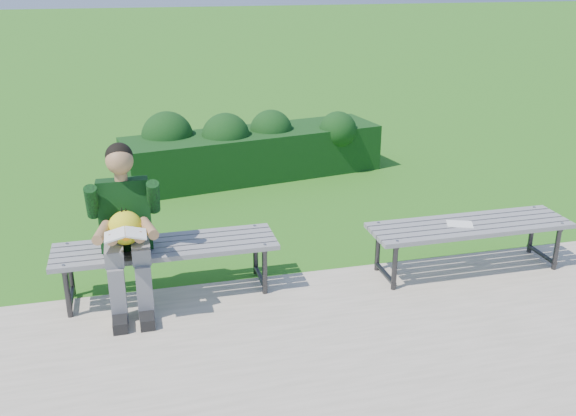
{
  "coord_description": "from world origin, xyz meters",
  "views": [
    {
      "loc": [
        -1.14,
        -4.97,
        2.6
      ],
      "look_at": [
        0.1,
        -0.08,
        0.68
      ],
      "focal_mm": 40.0,
      "sensor_mm": 36.0,
      "label": 1
    }
  ],
  "objects_px": {
    "bench_left": "(166,251)",
    "seated_boy": "(125,224)",
    "hedge": "(247,148)",
    "bench_right": "(469,229)",
    "paper_sheet": "(460,224)"
  },
  "relations": [
    {
      "from": "bench_right",
      "to": "seated_boy",
      "type": "bearing_deg",
      "value": 178.05
    },
    {
      "from": "bench_left",
      "to": "paper_sheet",
      "type": "distance_m",
      "value": 2.54
    },
    {
      "from": "hedge",
      "to": "bench_left",
      "type": "relative_size",
      "value": 1.9
    },
    {
      "from": "hedge",
      "to": "bench_right",
      "type": "xyz_separation_m",
      "value": [
        1.38,
        -3.23,
        0.03
      ]
    },
    {
      "from": "bench_left",
      "to": "seated_boy",
      "type": "distance_m",
      "value": 0.43
    },
    {
      "from": "bench_left",
      "to": "paper_sheet",
      "type": "height_order",
      "value": "bench_left"
    },
    {
      "from": "bench_right",
      "to": "paper_sheet",
      "type": "distance_m",
      "value": 0.12
    },
    {
      "from": "seated_boy",
      "to": "hedge",
      "type": "bearing_deg",
      "value": 63.59
    },
    {
      "from": "bench_left",
      "to": "seated_boy",
      "type": "relative_size",
      "value": 1.37
    },
    {
      "from": "bench_right",
      "to": "paper_sheet",
      "type": "height_order",
      "value": "bench_right"
    },
    {
      "from": "bench_left",
      "to": "hedge",
      "type": "bearing_deg",
      "value": 67.53
    },
    {
      "from": "hedge",
      "to": "bench_right",
      "type": "distance_m",
      "value": 3.51
    },
    {
      "from": "hedge",
      "to": "seated_boy",
      "type": "distance_m",
      "value": 3.51
    },
    {
      "from": "seated_boy",
      "to": "bench_right",
      "type": "bearing_deg",
      "value": -1.95
    },
    {
      "from": "bench_right",
      "to": "seated_boy",
      "type": "relative_size",
      "value": 1.37
    }
  ]
}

